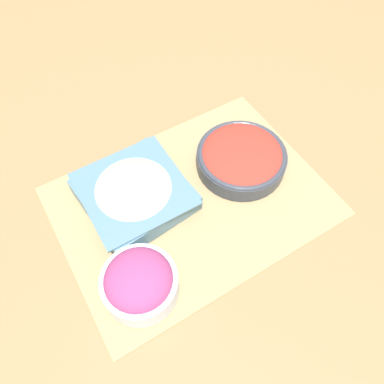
% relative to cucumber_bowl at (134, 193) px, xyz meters
% --- Properties ---
extents(ground_plane, '(3.00, 3.00, 0.00)m').
position_rel_cucumber_bowl_xyz_m(ground_plane, '(0.10, -0.06, -0.03)').
color(ground_plane, olive).
extents(placemat, '(0.52, 0.38, 0.00)m').
position_rel_cucumber_bowl_xyz_m(placemat, '(0.10, -0.06, -0.03)').
color(placemat, '#937F56').
rests_on(placemat, ground_plane).
extents(cucumber_bowl, '(0.21, 0.21, 0.05)m').
position_rel_cucumber_bowl_xyz_m(cucumber_bowl, '(0.00, 0.00, 0.00)').
color(cucumber_bowl, slate).
rests_on(cucumber_bowl, placemat).
extents(tomato_bowl, '(0.19, 0.19, 0.05)m').
position_rel_cucumber_bowl_xyz_m(tomato_bowl, '(0.23, -0.04, 0.00)').
color(tomato_bowl, '#333842').
rests_on(tomato_bowl, placemat).
extents(onion_bowl, '(0.13, 0.13, 0.08)m').
position_rel_cucumber_bowl_xyz_m(onion_bowl, '(-0.07, -0.17, 0.01)').
color(onion_bowl, silver).
rests_on(onion_bowl, placemat).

